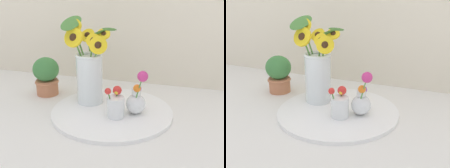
# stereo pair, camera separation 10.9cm
# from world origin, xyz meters

# --- Properties ---
(ground_plane) EXTENTS (6.00, 6.00, 0.00)m
(ground_plane) POSITION_xyz_m (0.00, 0.00, 0.00)
(ground_plane) COLOR silver
(serving_tray) EXTENTS (0.52, 0.52, 0.02)m
(serving_tray) POSITION_xyz_m (-0.03, 0.02, 0.01)
(serving_tray) COLOR white
(serving_tray) RESTS_ON ground_plane
(mason_jar_sunflowers) EXTENTS (0.26, 0.18, 0.39)m
(mason_jar_sunflowers) POSITION_xyz_m (-0.16, 0.08, 0.16)
(mason_jar_sunflowers) COLOR silver
(mason_jar_sunflowers) RESTS_ON serving_tray
(vase_small_center) EXTENTS (0.07, 0.08, 0.13)m
(vase_small_center) POSITION_xyz_m (-0.00, -0.03, 0.07)
(vase_small_center) COLOR white
(vase_small_center) RESTS_ON serving_tray
(vase_bulb_right) EXTENTS (0.09, 0.09, 0.19)m
(vase_bulb_right) POSITION_xyz_m (0.07, 0.02, 0.08)
(vase_bulb_right) COLOR white
(vase_bulb_right) RESTS_ON serving_tray
(potted_plant) EXTENTS (0.13, 0.13, 0.19)m
(potted_plant) POSITION_xyz_m (-0.41, 0.14, 0.10)
(potted_plant) COLOR #B7704C
(potted_plant) RESTS_ON ground_plane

